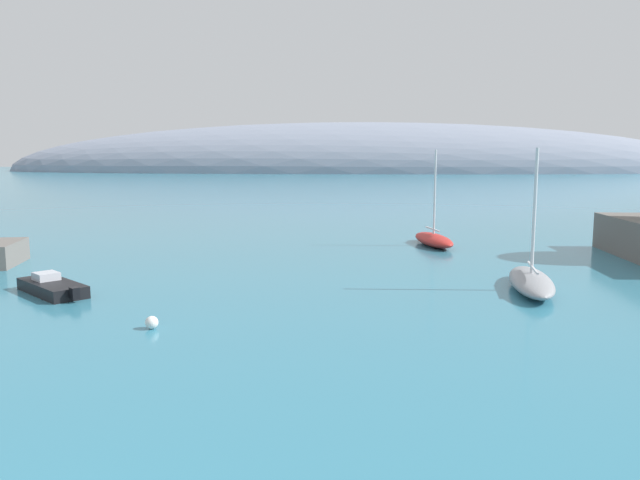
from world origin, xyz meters
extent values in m
ellipsoid|color=gray|center=(4.90, 232.30, 0.00)|extent=(274.85, 63.51, 37.39)
ellipsoid|color=red|center=(11.96, 39.72, 0.46)|extent=(3.44, 6.77, 0.93)
cylinder|color=silver|center=(11.96, 39.72, 4.18)|extent=(0.16, 0.16, 6.50)
cube|color=silver|center=(11.89, 40.01, 1.28)|extent=(0.77, 2.86, 0.10)
ellipsoid|color=gray|center=(15.20, 24.10, 0.47)|extent=(3.03, 7.79, 0.95)
cylinder|color=silver|center=(15.20, 24.10, 4.20)|extent=(0.17, 0.17, 6.50)
cube|color=silver|center=(15.16, 23.76, 1.30)|extent=(0.53, 3.40, 0.10)
cube|color=black|center=(-9.56, 21.79, 0.31)|extent=(4.81, 4.54, 0.62)
cube|color=black|center=(-7.57, 20.04, 0.47)|extent=(0.57, 0.56, 0.56)
cube|color=#B2B7C1|center=(-10.11, 22.26, 0.82)|extent=(1.59, 1.58, 0.40)
sphere|color=silver|center=(-2.35, 15.83, 0.27)|extent=(0.54, 0.54, 0.54)
camera|label=1|loc=(6.12, -8.41, 7.20)|focal=34.75mm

